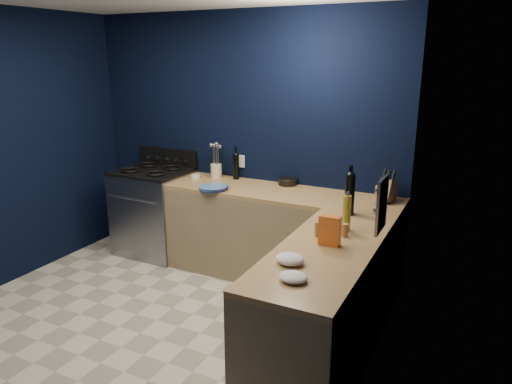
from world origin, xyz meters
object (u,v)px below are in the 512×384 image
Objects in this scene: plate_stack at (213,188)px; crouton_bag at (330,231)px; gas_range at (155,213)px; knife_block at (388,191)px; utensil_crock at (216,171)px.

crouton_bag reaches higher than plate_stack.
crouton_bag is at bearing -24.33° from gas_range.
crouton_bag is at bearing -83.86° from knife_block.
utensil_crock is 0.74× the size of knife_block.
crouton_bag reaches higher than utensil_crock.
plate_stack is at bearing -13.52° from gas_range.
utensil_crock is (0.69, 0.21, 0.51)m from gas_range.
knife_block reaches higher than plate_stack.
knife_block is at bearing 82.60° from crouton_bag.
utensil_crock is at bearing 16.89° from gas_range.
plate_stack is 1.69m from crouton_bag.
knife_block reaches higher than utensil_crock.
plate_stack is 1.41× the size of knife_block.
utensil_crock is at bearing 117.52° from plate_stack.
plate_stack is (0.91, -0.22, 0.46)m from gas_range.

